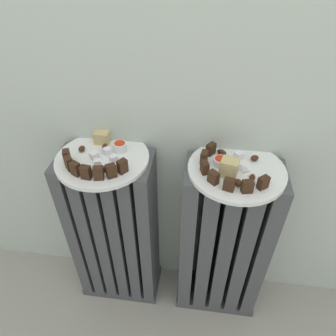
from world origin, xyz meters
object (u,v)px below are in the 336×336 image
Objects in this scene: jam_bowl_left at (120,146)px; jam_bowl_right at (221,161)px; plate_right at (237,170)px; radiator_right at (223,245)px; fork at (251,178)px; plate_left at (102,159)px; radiator_left at (115,234)px.

jam_bowl_right is (0.29, -0.03, -0.00)m from jam_bowl_left.
radiator_right is at bearing -63.43° from plate_right.
fork reaches higher than radiator_right.
fork is (0.42, -0.04, 0.01)m from plate_left.
plate_left is 0.06m from jam_bowl_left.
plate_left is 2.65× the size of fork.
radiator_left and radiator_right have the same top height.
jam_bowl_left reaches higher than radiator_right.
radiator_left is at bearing 174.94° from fork.
plate_right is 0.05m from fork.
jam_bowl_left is at bearing 41.08° from plate_left.
plate_right is at bearing -6.48° from jam_bowl_left.
radiator_right is at bearing 133.36° from fork.
plate_left is at bearing 180.00° from radiator_right.
fork reaches higher than radiator_left.
jam_bowl_right reaches higher than plate_right.
fork is at bearing -46.64° from plate_right.
plate_left is 0.42m from fork.
jam_bowl_left is at bearing 173.52° from radiator_right.
jam_bowl_right is at bearing 166.43° from plate_right.
plate_left is (-0.00, -0.00, 0.34)m from radiator_left.
radiator_right is 6.43× the size of fork.
jam_bowl_left reaches higher than radiator_left.
radiator_left is at bearing -138.92° from jam_bowl_left.
jam_bowl_left reaches higher than fork.
plate_right reaches higher than radiator_right.
jam_bowl_left is at bearing 174.65° from jam_bowl_right.
radiator_left is 0.54m from fork.
plate_right is at bearing 116.57° from radiator_right.
plate_right is 6.75× the size of jam_bowl_right.
fork is (0.03, -0.04, 0.35)m from radiator_right.
plate_left reaches higher than radiator_right.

